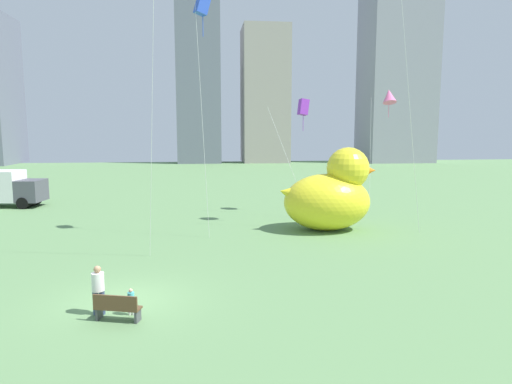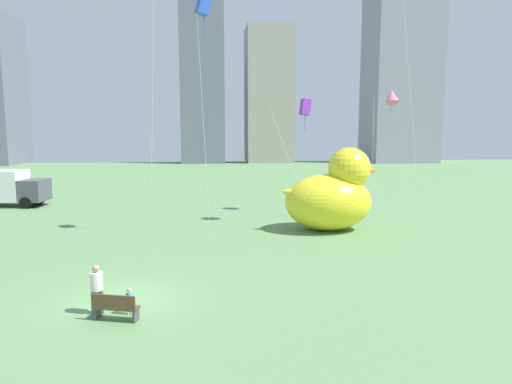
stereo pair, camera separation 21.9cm
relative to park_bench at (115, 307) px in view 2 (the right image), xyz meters
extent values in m
plane|color=#608A56|center=(-0.03, 1.74, -0.47)|extent=(140.00, 140.00, 0.00)
cube|color=brown|center=(0.02, 0.07, -0.05)|extent=(1.54, 0.83, 0.06)
cube|color=brown|center=(-0.03, -0.11, 0.21)|extent=(1.44, 0.46, 0.45)
cube|color=#47474C|center=(-0.61, 0.25, -0.27)|extent=(0.18, 0.38, 0.39)
cube|color=#47474C|center=(0.65, -0.11, -0.27)|extent=(0.18, 0.38, 0.39)
cylinder|color=#38476B|center=(-0.80, 0.64, -0.06)|extent=(0.19, 0.19, 0.81)
cylinder|color=#38476B|center=(-0.59, 0.64, -0.06)|extent=(0.19, 0.19, 0.81)
cylinder|color=white|center=(-0.70, 0.64, 0.65)|extent=(0.41, 0.41, 0.61)
sphere|color=#A87C5B|center=(-0.70, 0.64, 1.07)|extent=(0.24, 0.24, 0.24)
cylinder|color=silver|center=(0.31, 0.47, -0.25)|extent=(0.10, 0.10, 0.44)
cylinder|color=silver|center=(0.43, 0.47, -0.25)|extent=(0.10, 0.10, 0.44)
cylinder|color=#4CBFC6|center=(0.37, 0.47, 0.14)|extent=(0.22, 0.22, 0.33)
sphere|color=#D8AD8C|center=(0.37, 0.47, 0.37)|extent=(0.13, 0.13, 0.13)
ellipsoid|color=yellow|center=(10.13, 12.33, 1.24)|extent=(5.23, 3.86, 3.41)
sphere|color=yellow|center=(11.38, 12.33, 3.25)|extent=(2.55, 2.55, 2.55)
cone|color=orange|center=(12.52, 12.33, 3.12)|extent=(1.15, 1.15, 1.15)
cone|color=yellow|center=(7.86, 12.33, 1.80)|extent=(1.56, 1.36, 1.64)
cube|color=#4C4C56|center=(-10.70, 23.04, 0.82)|extent=(1.98, 2.49, 1.68)
cylinder|color=black|center=(-10.90, 23.07, -0.02)|extent=(1.19, 2.49, 0.90)
cube|color=slate|center=(1.97, 70.21, 17.18)|extent=(7.65, 7.68, 35.30)
cube|color=#9E938C|center=(13.97, 70.74, 11.64)|extent=(8.26, 9.17, 24.21)
cube|color=gray|center=(37.97, 68.33, 17.28)|extent=(11.93, 10.07, 35.51)
cylinder|color=silver|center=(2.75, 11.25, 5.89)|extent=(0.60, 0.24, 12.71)
cube|color=blue|center=(2.86, 11.53, 12.24)|extent=(1.06, 0.85, 1.25)
cylinder|color=blue|center=(2.86, 11.53, 11.34)|extent=(0.04, 0.04, 1.60)
cylinder|color=silver|center=(16.49, 22.48, 3.88)|extent=(0.82, 2.59, 8.71)
cone|color=pink|center=(17.78, 22.08, 8.23)|extent=(1.13, 1.41, 1.39)
cylinder|color=pink|center=(17.78, 22.08, 7.33)|extent=(0.04, 0.04, 1.60)
cylinder|color=silver|center=(14.30, 10.85, 7.63)|extent=(2.16, 0.16, 16.20)
cylinder|color=silver|center=(0.79, 6.15, 10.32)|extent=(1.31, 3.02, 21.58)
cylinder|color=silver|center=(8.63, 17.05, 3.34)|extent=(2.65, 2.57, 7.62)
cube|color=purple|center=(9.90, 18.36, 7.14)|extent=(0.84, 0.81, 1.23)
cylinder|color=purple|center=(9.90, 18.36, 6.24)|extent=(0.04, 0.04, 1.60)
camera|label=1|loc=(2.84, -14.33, 5.61)|focal=32.24mm
camera|label=2|loc=(3.06, -14.35, 5.61)|focal=32.24mm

